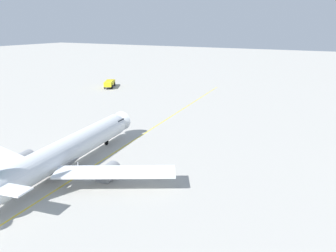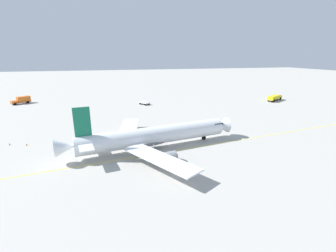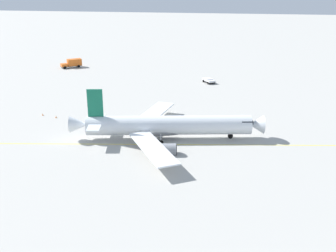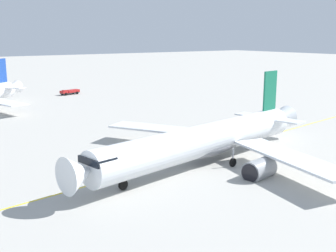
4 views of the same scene
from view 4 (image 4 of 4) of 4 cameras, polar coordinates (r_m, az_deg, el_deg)
ground_plane at (r=59.41m, az=5.35°, el=-3.58°), size 600.00×600.00×0.00m
airliner_main at (r=53.78m, az=5.20°, el=-2.10°), size 40.77×37.79×11.33m
ops_pickup_truck at (r=120.16m, az=-13.21°, el=4.58°), size 5.76×3.03×1.41m
taxiway_centreline at (r=56.16m, az=2.32°, el=-4.47°), size 168.57×22.73×0.01m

